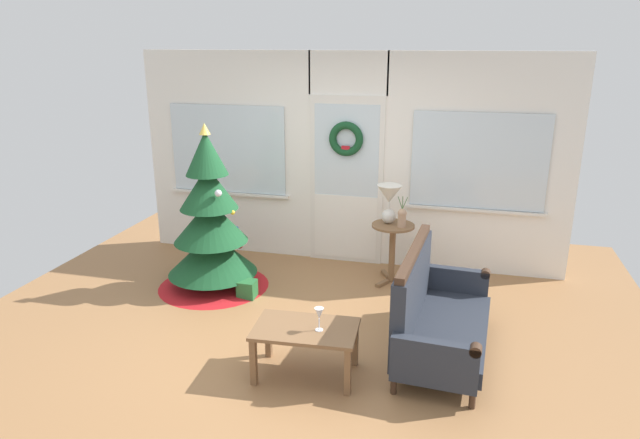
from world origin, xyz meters
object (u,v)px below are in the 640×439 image
side_table (392,241)px  wine_glass (319,314)px  coffee_table (306,335)px  gift_box (247,289)px  christmas_tree (211,231)px  settee_sofa (433,313)px  table_lamp (389,199)px  flower_vase (402,217)px

side_table → wine_glass: (-0.32, -2.10, 0.09)m
coffee_table → gift_box: (-1.02, 1.27, -0.27)m
christmas_tree → coffee_table: 2.11m
settee_sofa → coffee_table: (-0.98, -0.63, -0.01)m
christmas_tree → gift_box: size_ratio=9.67×
settee_sofa → wine_glass: (-0.86, -0.65, 0.20)m
table_lamp → gift_box: (-1.39, -0.85, -0.88)m
wine_glass → side_table: bearing=81.4°
wine_glass → coffee_table: bearing=171.6°
side_table → wine_glass: side_table is taller
christmas_tree → side_table: bearing=18.0°
christmas_tree → wine_glass: 2.19m
christmas_tree → coffee_table: (1.49, -1.46, -0.29)m
christmas_tree → wine_glass: christmas_tree is taller
wine_glass → gift_box: 1.78m
wine_glass → christmas_tree: bearing=137.4°
coffee_table → gift_box: size_ratio=4.58×
wine_glass → gift_box: bearing=131.3°
settee_sofa → wine_glass: 1.10m
coffee_table → wine_glass: 0.24m
side_table → gift_box: bearing=-150.8°
gift_box → wine_glass: bearing=-48.7°
settee_sofa → table_lamp: size_ratio=3.70×
table_lamp → coffee_table: bearing=-100.0°
table_lamp → gift_box: bearing=-148.5°
flower_vase → coffee_table: (-0.54, -2.03, -0.44)m
side_table → gift_box: side_table is taller
table_lamp → wine_glass: size_ratio=2.26×
side_table → flower_vase: (0.10, -0.06, 0.32)m
coffee_table → wine_glass: size_ratio=4.46×
christmas_tree → gift_box: (0.47, -0.19, -0.56)m
side_table → flower_vase: flower_vase is taller
gift_box → settee_sofa: bearing=-17.9°
table_lamp → settee_sofa: bearing=-68.0°
side_table → gift_box: (-1.45, -0.81, -0.39)m
wine_glass → table_lamp: bearing=83.1°
flower_vase → gift_box: flower_vase is taller
wine_glass → settee_sofa: bearing=36.8°
settee_sofa → side_table: (-0.54, 1.46, 0.11)m
table_lamp → side_table: bearing=-33.7°
flower_vase → coffee_table: flower_vase is taller
table_lamp → flower_vase: table_lamp is taller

